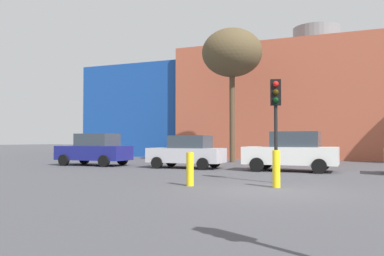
# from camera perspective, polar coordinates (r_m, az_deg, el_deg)

# --- Properties ---
(ground_plane) EXTENTS (200.00, 200.00, 0.00)m
(ground_plane) POSITION_cam_1_polar(r_m,az_deg,el_deg) (12.06, 11.04, -8.75)
(ground_plane) COLOR #47474C
(building_backdrop) EXTENTS (41.73, 11.18, 11.23)m
(building_backdrop) POSITION_cam_1_polar(r_m,az_deg,el_deg) (36.32, 17.41, 3.10)
(building_backdrop) COLOR #B2563D
(building_backdrop) RESTS_ON ground_plane
(parked_car_0) EXTENTS (4.28, 2.10, 1.85)m
(parked_car_0) POSITION_cam_1_polar(r_m,az_deg,el_deg) (24.03, -13.71, -3.01)
(parked_car_0) COLOR navy
(parked_car_0) RESTS_ON ground_plane
(parked_car_1) EXTENTS (3.97, 1.95, 1.72)m
(parked_car_1) POSITION_cam_1_polar(r_m,az_deg,el_deg) (21.10, -0.69, -3.43)
(parked_car_1) COLOR silver
(parked_car_1) RESTS_ON ground_plane
(parked_car_2) EXTENTS (4.34, 2.13, 1.88)m
(parked_car_2) POSITION_cam_1_polar(r_m,az_deg,el_deg) (19.60, 14.02, -3.28)
(parked_car_2) COLOR white
(parked_car_2) RESTS_ON ground_plane
(traffic_light_island) EXTENTS (0.41, 0.40, 3.59)m
(traffic_light_island) POSITION_cam_1_polar(r_m,az_deg,el_deg) (14.18, 11.84, 3.01)
(traffic_light_island) COLOR black
(traffic_light_island) RESTS_ON ground_plane
(bare_tree_1) EXTENTS (4.05, 4.05, 8.99)m
(bare_tree_1) POSITION_cam_1_polar(r_m,az_deg,el_deg) (27.51, 5.72, 10.50)
(bare_tree_1) COLOR brown
(bare_tree_1) RESTS_ON ground_plane
(bollard_yellow_0) EXTENTS (0.24, 0.24, 1.16)m
(bollard_yellow_0) POSITION_cam_1_polar(r_m,az_deg,el_deg) (12.80, 11.93, -5.72)
(bollard_yellow_0) COLOR yellow
(bollard_yellow_0) RESTS_ON ground_plane
(bollard_yellow_1) EXTENTS (0.24, 0.24, 1.08)m
(bollard_yellow_1) POSITION_cam_1_polar(r_m,az_deg,el_deg) (12.98, -0.28, -5.88)
(bollard_yellow_1) COLOR yellow
(bollard_yellow_1) RESTS_ON ground_plane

